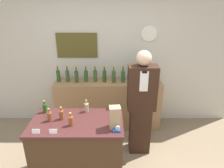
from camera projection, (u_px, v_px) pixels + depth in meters
The scene contains 23 objects.
back_wall at pixel (102, 57), 3.82m from camera, with size 5.20×0.09×2.70m.
back_shelf at pixel (108, 104), 3.90m from camera, with size 2.00×0.42×0.94m.
display_counter at pixel (79, 150), 2.71m from camera, with size 1.18×0.67×0.91m.
shopkeeper at pixel (141, 105), 3.09m from camera, with size 0.43×0.27×1.70m.
potted_plant at pixel (144, 70), 3.65m from camera, with size 0.32×0.32×0.40m.
paper_bag at pixel (115, 117), 2.36m from camera, with size 0.14×0.12×0.28m.
tape_dispenser at pixel (117, 130), 2.33m from camera, with size 0.09×0.06×0.07m.
price_card_left at pixel (36, 131), 2.29m from camera, with size 0.09×0.02×0.06m.
price_card_right at pixel (53, 131), 2.29m from camera, with size 0.09×0.02×0.06m.
counter_bottle_0 at pixel (45, 108), 2.73m from camera, with size 0.06×0.06×0.18m.
counter_bottle_1 at pixel (50, 116), 2.53m from camera, with size 0.06×0.06×0.18m.
counter_bottle_2 at pixel (62, 115), 2.56m from camera, with size 0.06×0.06×0.18m.
counter_bottle_3 at pixel (71, 121), 2.43m from camera, with size 0.06×0.06×0.18m.
counter_bottle_4 at pixel (87, 107), 2.75m from camera, with size 0.06×0.06×0.18m.
shelf_bottle_0 at pixel (58, 76), 3.70m from camera, with size 0.07×0.07×0.32m.
shelf_bottle_1 at pixel (68, 76), 3.70m from camera, with size 0.07×0.07×0.32m.
shelf_bottle_2 at pixel (76, 76), 3.67m from camera, with size 0.07×0.07×0.32m.
shelf_bottle_3 at pixel (86, 76), 3.70m from camera, with size 0.07×0.07×0.32m.
shelf_bottle_4 at pixel (95, 76), 3.70m from camera, with size 0.07×0.07×0.32m.
shelf_bottle_5 at pixel (104, 76), 3.68m from camera, with size 0.07×0.07×0.32m.
shelf_bottle_6 at pixel (114, 76), 3.66m from camera, with size 0.07×0.07×0.32m.
shelf_bottle_7 at pixel (123, 76), 3.68m from camera, with size 0.07×0.07×0.32m.
shelf_bottle_8 at pixel (132, 76), 3.68m from camera, with size 0.07×0.07×0.32m.
Camera 1 is at (0.19, -1.74, 2.30)m, focal length 32.00 mm.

